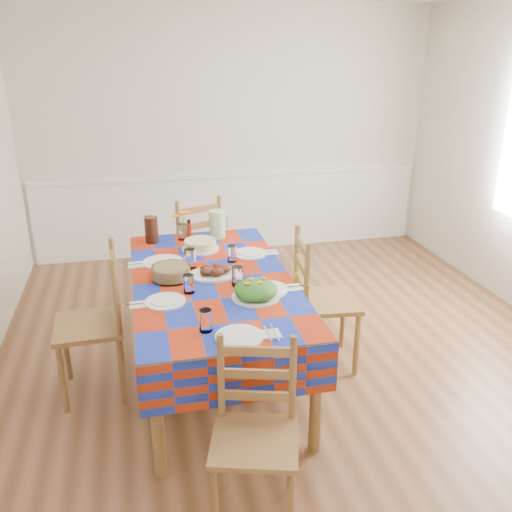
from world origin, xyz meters
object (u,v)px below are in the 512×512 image
at_px(dining_table, 213,289).
at_px(meat_platter, 215,272).
at_px(green_pitcher, 217,224).
at_px(tea_pitcher, 151,230).
at_px(chair_right, 321,301).
at_px(chair_left, 96,324).
at_px(chair_far, 194,251).
at_px(chair_near, 255,435).

relative_size(dining_table, meat_platter, 5.39).
xyz_separation_m(green_pitcher, tea_pitcher, (-0.53, -0.01, -0.01)).
height_order(dining_table, meat_platter, meat_platter).
bearing_deg(chair_right, dining_table, 97.27).
bearing_deg(chair_left, meat_platter, 90.60).
bearing_deg(chair_left, dining_table, 87.90).
relative_size(meat_platter, green_pitcher, 1.65).
xyz_separation_m(meat_platter, tea_pitcher, (-0.39, 0.78, 0.08)).
bearing_deg(dining_table, tea_pitcher, 113.79).
xyz_separation_m(green_pitcher, chair_far, (-0.16, 0.43, -0.38)).
bearing_deg(chair_near, dining_table, 106.86).
height_order(meat_platter, chair_left, chair_left).
height_order(dining_table, chair_left, chair_left).
distance_m(chair_left, chair_right, 1.59).
bearing_deg(chair_near, chair_right, 74.63).
bearing_deg(green_pitcher, chair_right, -53.01).
relative_size(dining_table, tea_pitcher, 9.37).
height_order(tea_pitcher, chair_near, tea_pitcher).
distance_m(chair_far, chair_right, 1.47).
bearing_deg(dining_table, green_pitcher, 78.32).
distance_m(meat_platter, chair_near, 1.34).
xyz_separation_m(dining_table, tea_pitcher, (-0.36, 0.82, 0.19)).
height_order(dining_table, chair_far, chair_far).
xyz_separation_m(meat_platter, green_pitcher, (0.15, 0.79, 0.08)).
height_order(tea_pitcher, chair_left, chair_left).
bearing_deg(chair_right, chair_far, 38.77).
xyz_separation_m(chair_left, chair_right, (1.59, 0.00, -0.00)).
distance_m(chair_near, chair_right, 1.49).
xyz_separation_m(dining_table, green_pitcher, (0.17, 0.83, 0.20)).
relative_size(dining_table, chair_right, 1.93).
distance_m(green_pitcher, chair_near, 2.14).
bearing_deg(green_pitcher, dining_table, -101.68).
relative_size(chair_near, chair_right, 0.91).
xyz_separation_m(dining_table, chair_right, (0.79, 0.01, -0.18)).
distance_m(dining_table, tea_pitcher, 0.92).
bearing_deg(meat_platter, dining_table, -122.12).
relative_size(tea_pitcher, chair_right, 0.21).
xyz_separation_m(dining_table, chair_left, (-0.79, 0.00, -0.18)).
bearing_deg(meat_platter, chair_near, -90.52).
bearing_deg(dining_table, meat_platter, 57.88).
relative_size(dining_table, green_pitcher, 8.87).
distance_m(meat_platter, tea_pitcher, 0.88).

